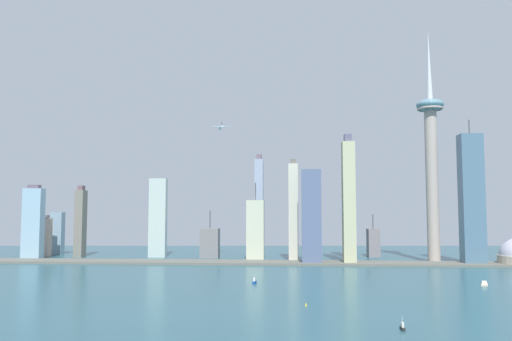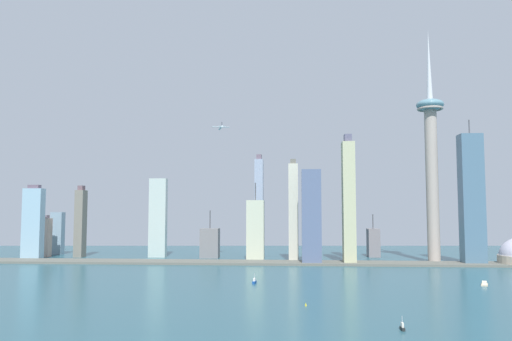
% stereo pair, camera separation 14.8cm
% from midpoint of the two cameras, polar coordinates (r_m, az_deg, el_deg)
% --- Properties ---
extents(waterfront_pier, '(766.22, 49.21, 2.82)m').
position_cam_midpoint_polar(waterfront_pier, '(674.72, -2.21, -10.33)').
color(waterfront_pier, '#5F6158').
rests_on(waterfront_pier, ground).
extents(observation_tower, '(36.80, 36.80, 318.27)m').
position_cam_midpoint_polar(observation_tower, '(724.12, 19.19, 2.00)').
color(observation_tower, '#A6998E').
rests_on(observation_tower, ground).
extents(skyscraper_0, '(24.02, 18.69, 108.23)m').
position_cam_midpoint_polar(skyscraper_0, '(703.19, -0.07, -6.79)').
color(skyscraper_0, beige).
rests_on(skyscraper_0, ground).
extents(skyscraper_1, '(27.99, 22.09, 188.36)m').
position_cam_midpoint_polar(skyscraper_1, '(711.99, 23.18, -2.96)').
color(skyscraper_1, slate).
rests_on(skyscraper_1, ground).
extents(skyscraper_2, '(25.55, 12.64, 117.67)m').
position_cam_midpoint_polar(skyscraper_2, '(775.23, -11.02, -5.25)').
color(skyscraper_2, '#B0C2BA').
rests_on(skyscraper_2, ground).
extents(skyscraper_3, '(12.72, 18.07, 107.13)m').
position_cam_midpoint_polar(skyscraper_3, '(808.01, -19.23, -5.58)').
color(skyscraper_3, slate).
rests_on(skyscraper_3, ground).
extents(skyscraper_4, '(19.10, 13.85, 62.48)m').
position_cam_midpoint_polar(skyscraper_4, '(834.87, -22.84, -6.92)').
color(skyscraper_4, beige).
rests_on(skyscraper_4, ground).
extents(skyscraper_5, '(14.66, 15.00, 115.31)m').
position_cam_midpoint_polar(skyscraper_5, '(760.13, 10.46, -5.36)').
color(skyscraper_5, slate).
rests_on(skyscraper_5, ground).
extents(skyscraper_6, '(17.01, 26.24, 63.92)m').
position_cam_midpoint_polar(skyscraper_6, '(788.98, 13.10, -7.94)').
color(skyscraper_6, slate).
rests_on(skyscraper_6, ground).
extents(skyscraper_7, '(27.18, 14.95, 106.06)m').
position_cam_midpoint_polar(skyscraper_7, '(788.04, -23.88, -5.47)').
color(skyscraper_7, '#8AAFC4').
rests_on(skyscraper_7, ground).
extents(skyscraper_8, '(25.12, 19.41, 122.86)m').
position_cam_midpoint_polar(skyscraper_8, '(661.76, 6.27, -5.21)').
color(skyscraper_8, slate).
rests_on(skyscraper_8, ground).
extents(skyscraper_9, '(18.64, 13.67, 66.87)m').
position_cam_midpoint_polar(skyscraper_9, '(867.43, -21.54, -6.62)').
color(skyscraper_9, '#7E98AA').
rests_on(skyscraper_9, ground).
extents(skyscraper_10, '(27.13, 20.99, 69.68)m').
position_cam_midpoint_polar(skyscraper_10, '(753.45, -5.24, -8.16)').
color(skyscraper_10, slate).
rests_on(skyscraper_10, ground).
extents(skyscraper_11, '(16.07, 22.40, 169.94)m').
position_cam_midpoint_polar(skyscraper_11, '(673.26, 10.43, -3.42)').
color(skyscraper_11, '#B4B68D').
rests_on(skyscraper_11, ground).
extents(skyscraper_12, '(13.04, 12.97, 140.49)m').
position_cam_midpoint_polar(skyscraper_12, '(697.01, 4.24, -4.64)').
color(skyscraper_12, beige).
rests_on(skyscraper_12, ground).
extents(skyscraper_13, '(12.70, 25.48, 155.94)m').
position_cam_midpoint_polar(skyscraper_13, '(778.54, 0.35, -4.10)').
color(skyscraper_13, '#8E9EB7').
rests_on(skyscraper_13, ground).
extents(boat_0, '(10.77, 16.32, 3.82)m').
position_cam_midpoint_polar(boat_0, '(525.02, 24.40, -11.58)').
color(boat_0, beige).
rests_on(boat_0, ground).
extents(boat_1, '(3.65, 9.62, 9.54)m').
position_cam_midpoint_polar(boat_1, '(491.42, -0.18, -12.44)').
color(boat_1, navy).
rests_on(boat_1, ground).
extents(boat_2, '(2.08, 6.63, 8.10)m').
position_cam_midpoint_polar(boat_2, '(317.63, 16.20, -16.65)').
color(boat_2, black).
rests_on(boat_2, ground).
extents(channel_buoy_0, '(1.35, 1.35, 2.73)m').
position_cam_midpoint_polar(channel_buoy_0, '(380.74, 5.65, -14.79)').
color(channel_buoy_0, yellow).
rests_on(channel_buoy_0, ground).
extents(airplane, '(24.29, 26.95, 7.70)m').
position_cam_midpoint_polar(airplane, '(724.42, -4.03, 4.85)').
color(airplane, silver).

